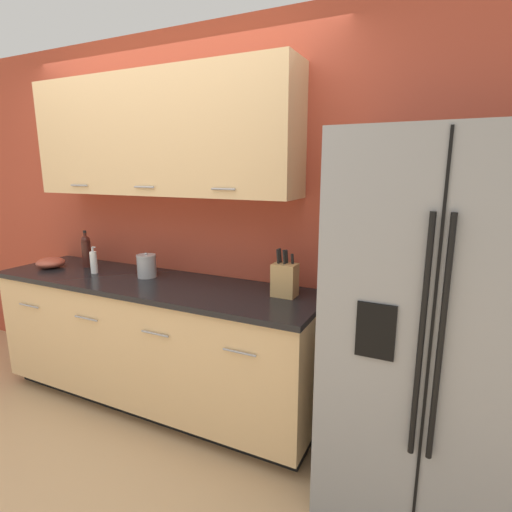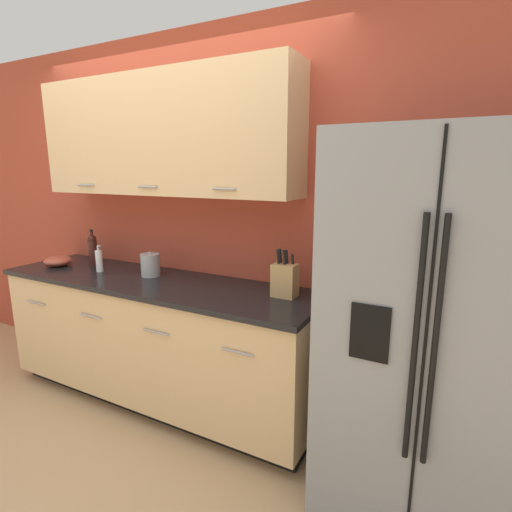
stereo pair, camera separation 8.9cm
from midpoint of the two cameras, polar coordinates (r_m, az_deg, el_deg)
ground_plane at (r=2.86m, az=-22.24°, el=-24.42°), size 14.00×14.00×0.00m
wall_back at (r=3.00m, az=-10.47°, el=8.17°), size 10.00×0.39×2.60m
counter_unit at (r=3.01m, az=-13.03°, el=-11.58°), size 2.41×0.64×0.92m
refrigerator at (r=2.12m, az=24.94°, el=-9.64°), size 0.94×0.79×1.84m
knife_block at (r=2.40m, az=5.21°, el=-3.37°), size 0.14×0.11×0.29m
wine_bottle at (r=3.39m, az=-21.59°, el=0.90°), size 0.07×0.07×0.29m
soap_dispenser at (r=3.18m, az=-20.76°, el=-0.62°), size 0.05×0.05×0.20m
steel_canister at (r=2.94m, az=-14.04°, el=-1.24°), size 0.14×0.14×0.18m
mixing_bowl at (r=3.51m, az=-25.78°, el=-0.63°), size 0.21×0.21×0.08m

